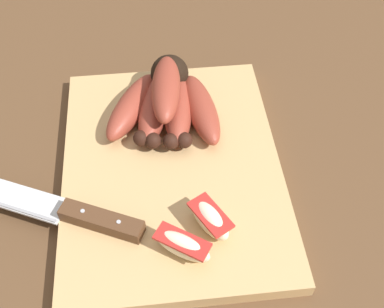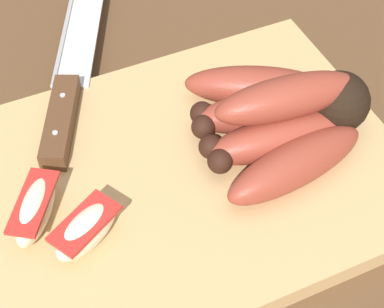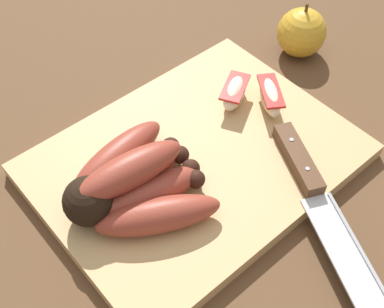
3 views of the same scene
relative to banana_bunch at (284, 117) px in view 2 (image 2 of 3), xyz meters
The scene contains 6 objects.
ground_plane 0.11m from the banana_bunch, behind, with size 6.00×6.00×0.00m, color brown.
cutting_board 0.10m from the banana_bunch, behind, with size 0.37×0.28×0.02m, color tan.
banana_bunch is the anchor object (origin of this frame).
chefs_knife 0.20m from the banana_bunch, 139.16° to the left, with size 0.14×0.27×0.02m.
apple_wedge_near 0.22m from the banana_bunch, behind, with size 0.06×0.07×0.03m.
apple_wedge_middle 0.19m from the banana_bunch, 169.46° to the right, with size 0.06×0.05×0.03m.
Camera 2 is at (-0.12, -0.31, 0.43)m, focal length 59.09 mm.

